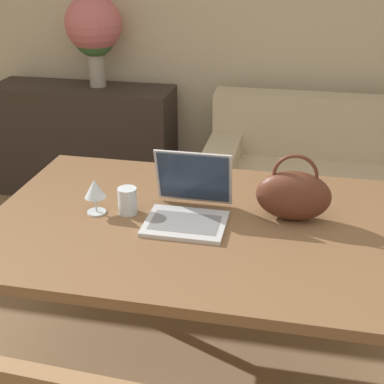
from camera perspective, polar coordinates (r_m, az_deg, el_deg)
wall_back at (r=3.74m, az=5.19°, el=19.68°), size 10.00×0.06×2.70m
dining_table at (r=2.07m, az=0.44°, el=-4.78°), size 1.59×1.06×0.75m
couch at (r=3.49m, az=17.73°, el=-0.12°), size 1.97×0.83×0.82m
sideboard at (r=3.95m, az=-11.26°, el=5.35°), size 1.27×0.40×0.79m
laptop at (r=2.04m, az=-0.29°, el=-1.02°), size 0.30×0.31×0.24m
drinking_glass at (r=2.09m, az=-6.89°, el=-0.93°), size 0.07×0.07×0.11m
wine_glass at (r=2.08m, az=-10.33°, el=0.20°), size 0.08×0.08×0.14m
handbag at (r=2.04m, az=10.76°, el=-0.29°), size 0.28×0.13×0.27m
flower_vase at (r=3.75m, az=-10.43°, el=16.75°), size 0.38×0.38×0.61m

